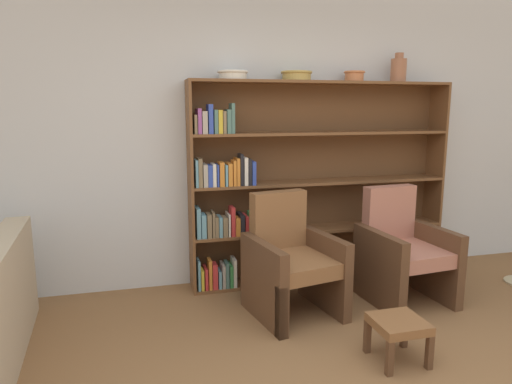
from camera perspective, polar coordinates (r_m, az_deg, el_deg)
name	(u,v)px	position (r m, az deg, el deg)	size (l,w,h in m)	color
wall_back	(265,136)	(4.33, 1.16, 6.95)	(12.00, 0.06, 2.75)	silver
bookshelf	(299,185)	(4.32, 5.34, 0.84)	(2.49, 0.30, 1.88)	brown
bowl_cream	(233,74)	(4.07, -2.91, 14.46)	(0.27, 0.27, 0.08)	silver
bowl_stoneware	(297,75)	(4.23, 5.09, 14.34)	(0.28, 0.28, 0.08)	tan
bowl_olive	(354,76)	(4.45, 12.19, 14.05)	(0.20, 0.20, 0.10)	#C67547
vase_tall	(399,70)	(4.67, 17.39, 14.40)	(0.15, 0.15, 0.27)	#A36647
armchair_leather	(291,262)	(3.73, 4.40, -8.73)	(0.76, 0.79, 0.96)	brown
armchair_cushioned	(403,252)	(4.16, 17.86, -7.16)	(0.70, 0.73, 0.96)	brown
footstool	(398,328)	(3.24, 17.36, -15.87)	(0.32, 0.32, 0.29)	brown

